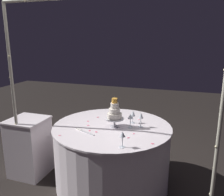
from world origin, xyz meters
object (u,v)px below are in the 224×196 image
at_px(wine_glass_0, 130,117).
at_px(decorative_arch, 102,73).
at_px(main_table, 112,156).
at_px(wine_glass_1, 133,114).
at_px(tiered_cake, 115,113).
at_px(wine_glass_2, 122,135).
at_px(side_table, 29,147).
at_px(wine_glass_3, 141,116).
at_px(cake_knife, 84,131).

bearing_deg(wine_glass_0, decorative_arch, 56.26).
relative_size(main_table, wine_glass_1, 8.97).
distance_m(tiered_cake, wine_glass_2, 0.55).
relative_size(tiered_cake, wine_glass_0, 2.13).
relative_size(side_table, wine_glass_3, 4.32).
bearing_deg(main_table, wine_glass_1, -139.42).
height_order(tiered_cake, wine_glass_0, tiered_cake).
distance_m(wine_glass_2, cake_knife, 0.58).
xyz_separation_m(decorative_arch, main_table, (-0.00, -0.32, -1.08)).
relative_size(wine_glass_2, wine_glass_3, 0.90).
distance_m(wine_glass_0, wine_glass_3, 0.13).
relative_size(decorative_arch, tiered_cake, 6.66).
bearing_deg(wine_glass_2, main_table, -61.37).
height_order(wine_glass_0, cake_knife, wine_glass_0).
xyz_separation_m(decorative_arch, tiered_cake, (-0.04, -0.29, -0.51)).
xyz_separation_m(decorative_arch, side_table, (1.14, -0.19, -1.08)).
bearing_deg(tiered_cake, wine_glass_3, -161.44).
bearing_deg(side_table, tiered_cake, -175.01).
xyz_separation_m(main_table, cake_knife, (0.24, 0.28, 0.40)).
relative_size(wine_glass_1, wine_glass_2, 0.97).
bearing_deg(decorative_arch, tiered_cake, -97.66).
bearing_deg(wine_glass_1, tiered_cake, 49.93).
bearing_deg(wine_glass_0, main_table, 4.07).
xyz_separation_m(decorative_arch, cake_knife, (0.24, -0.04, -0.68)).
bearing_deg(wine_glass_0, tiered_cake, 12.05).
relative_size(decorative_arch, wine_glass_0, 14.16).
distance_m(main_table, tiered_cake, 0.57).
height_order(main_table, wine_glass_0, wine_glass_0).
relative_size(wine_glass_1, cake_knife, 0.57).
height_order(side_table, wine_glass_0, wine_glass_0).
bearing_deg(main_table, side_table, 6.32).
xyz_separation_m(tiered_cake, wine_glass_1, (-0.17, -0.20, -0.05)).
bearing_deg(main_table, wine_glass_2, 118.63).
distance_m(main_table, wine_glass_1, 0.58).
bearing_deg(cake_knife, wine_glass_0, -147.41).
height_order(decorative_arch, main_table, decorative_arch).
bearing_deg(wine_glass_0, wine_glass_1, -86.03).
bearing_deg(decorative_arch, wine_glass_1, -112.97).
xyz_separation_m(tiered_cake, cake_knife, (0.28, 0.26, -0.17)).
relative_size(decorative_arch, side_table, 2.97).
bearing_deg(side_table, decorative_arch, 170.45).
bearing_deg(side_table, wine_glass_0, -174.04).
height_order(side_table, wine_glass_2, wine_glass_2).
distance_m(main_table, side_table, 1.14).
distance_m(wine_glass_0, wine_glass_1, 0.17).
height_order(wine_glass_3, cake_knife, wine_glass_3).
bearing_deg(wine_glass_1, side_table, 12.82).
distance_m(side_table, wine_glass_0, 1.46).
height_order(main_table, wine_glass_2, wine_glass_2).
bearing_deg(main_table, tiered_cake, 149.52).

